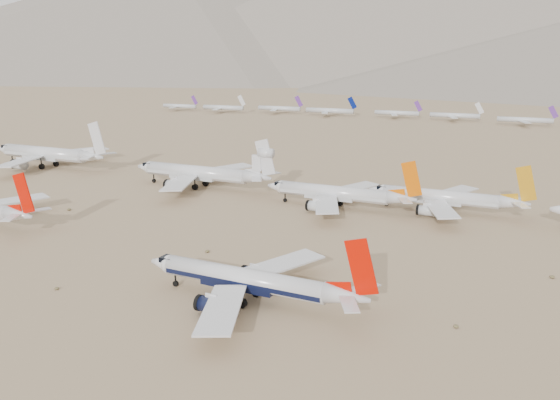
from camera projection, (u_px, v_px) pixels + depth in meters
name	position (u px, v px, depth m)	size (l,w,h in m)	color
ground	(309.00, 303.00, 94.75)	(7000.00, 7000.00, 0.00)	#81674B
main_airliner	(252.00, 281.00, 93.98)	(41.32, 40.36, 14.58)	silver
row2_gold_tail	(446.00, 198.00, 151.35)	(42.27, 41.34, 15.05)	silver
row2_orange_tail	(339.00, 194.00, 155.69)	(43.42, 42.48, 15.49)	silver
row2_white_trijet	(203.00, 173.00, 180.67)	(50.87, 49.72, 18.03)	silver
row2_white_twin	(49.00, 154.00, 216.30)	(55.20, 54.01, 19.72)	silver
distant_storage_row	(507.00, 118.00, 375.74)	(559.87, 54.07, 14.66)	silver
desert_scrub	(163.00, 359.00, 76.22)	(247.37, 121.67, 0.63)	brown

